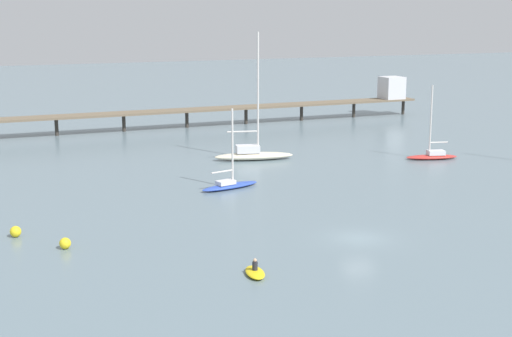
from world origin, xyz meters
The scene contains 8 objects.
ground_plane centered at (0.00, 0.00, 0.00)m, with size 400.00×400.00×0.00m, color slate.
pier centered at (11.37, 57.72, 3.07)m, with size 86.63×3.87×6.31m.
sailboat_cream centered at (4.33, 31.39, 0.83)m, with size 9.46×4.17×14.62m.
sailboat_red centered at (23.75, 23.71, 0.54)m, with size 6.35×3.27×8.61m.
sailboat_blue centered at (-3.28, 19.05, 0.50)m, with size 6.57×3.05×7.80m.
dinghy_yellow centered at (-10.40, -4.36, 0.21)m, with size 1.65×2.81×1.14m.
mooring_buoy_inner centered at (-20.98, 6.06, 0.42)m, with size 0.84×0.84×0.84m, color yellow.
mooring_buoy_far centered at (-24.01, 10.51, 0.43)m, with size 0.86×0.86×0.86m, color yellow.
Camera 1 is at (-28.39, -47.36, 16.98)m, focal length 52.69 mm.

